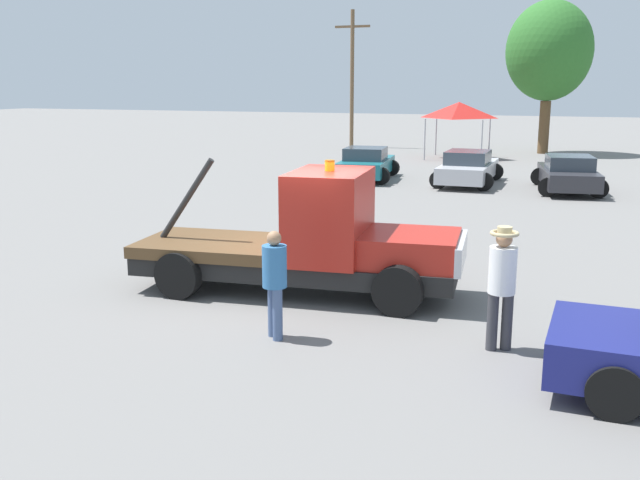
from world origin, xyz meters
The scene contains 10 objects.
ground_plane centered at (0.00, 0.00, 0.00)m, with size 160.00×160.00×0.00m, color slate.
tow_truck centered at (0.39, 0.04, 0.98)m, with size 6.33×2.61×2.54m.
person_near_truck centered at (4.00, -1.73, 1.11)m, with size 0.42×0.42×1.88m.
person_at_hood centered at (0.67, -2.45, 0.99)m, with size 0.38×0.38×1.71m.
parked_car_teal centered at (-3.48, 16.07, 0.65)m, with size 2.72×4.39×1.34m.
parked_car_silver centered at (0.70, 16.07, 0.65)m, with size 2.38×4.76×1.34m.
parked_car_charcoal centered at (4.44, 15.45, 0.65)m, with size 2.82×4.63×1.34m.
canopy_tent_red centered at (-1.42, 25.89, 2.53)m, with size 2.97×2.97×2.95m.
tree_left centered at (2.65, 30.39, 5.63)m, with size 4.70×4.70×8.39m.
utility_pole centered at (-8.86, 30.64, 4.39)m, with size 2.20×0.24×8.25m.
Camera 1 is at (5.02, -12.08, 3.89)m, focal length 40.00 mm.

